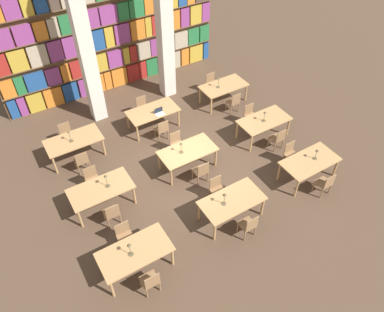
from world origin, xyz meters
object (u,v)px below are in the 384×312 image
object	(u,v)px
reading_table_4	(188,152)
desk_lamp_5	(265,115)
chair_3	(217,189)
reading_table_3	(101,190)
reading_table_5	(264,121)
desk_lamp_6	(69,134)
chair_1	(125,235)
pillar_center	(164,24)
reading_table_8	(223,87)
reading_table_2	(310,163)
reading_table_1	(232,202)
chair_10	(278,138)
chair_17	(212,83)
chair_16	(234,102)
desk_lamp_7	(218,81)
chair_5	(291,153)
desk_lamp_3	(106,179)
chair_11	(250,115)
chair_8	(201,171)
chair_9	(177,143)
reading_table_0	(135,253)
chair_12	(82,161)
desk_lamp_2	(317,153)
chair_4	(325,183)
laptop	(160,113)
desk_lamp_1	(224,197)
chair_15	(143,107)
desk_lamp_4	(181,146)
chair_2	(249,225)
chair_7	(92,179)
desk_lamp_0	(130,247)
pillar_left	(84,45)
chair_6	(112,213)
chair_14	(162,129)
reading_table_6	(74,142)
chair_0	(151,281)

from	to	relation	value
reading_table_4	desk_lamp_5	world-z (taller)	desk_lamp_5
chair_3	reading_table_3	xyz separation A→B (m)	(-3.05, 1.59, 0.22)
reading_table_5	desk_lamp_6	distance (m)	6.66
chair_1	pillar_center	bearing A→B (deg)	-127.68
pillar_center	reading_table_8	world-z (taller)	pillar_center
pillar_center	reading_table_2	bearing A→B (deg)	-77.29
reading_table_1	reading_table_4	xyz separation A→B (m)	(-0.02, 2.42, 0.00)
chair_10	chair_17	world-z (taller)	same
chair_16	desk_lamp_7	world-z (taller)	desk_lamp_7
chair_5	reading_table_3	xyz separation A→B (m)	(-6.00, 1.58, 0.22)
desk_lamp_3	chair_11	xyz separation A→B (m)	(5.93, 0.81, -0.63)
chair_10	desk_lamp_5	bearing A→B (deg)	96.07
chair_8	chair_9	size ratio (longest dim) A/B	1.00
chair_16	reading_table_0	bearing A→B (deg)	-145.80
chair_12	reading_table_4	bearing A→B (deg)	-28.85
chair_17	reading_table_0	bearing A→B (deg)	42.94
desk_lamp_2	chair_9	size ratio (longest dim) A/B	0.44
reading_table_4	chair_10	distance (m)	3.26
reading_table_0	reading_table_1	xyz separation A→B (m)	(3.06, 0.07, 0.00)
chair_1	chair_4	distance (m)	6.19
laptop	chair_8	bearing A→B (deg)	-91.97
reading_table_1	desk_lamp_1	distance (m)	0.47
chair_15	desk_lamp_4	bearing A→B (deg)	86.96
chair_2	chair_5	xyz separation A→B (m)	(2.95, 1.55, 0.00)
chair_2	chair_3	distance (m)	1.54
chair_5	chair_16	xyz separation A→B (m)	(0.10, 3.33, 0.00)
desk_lamp_4	desk_lamp_6	world-z (taller)	desk_lamp_6
reading_table_0	laptop	bearing A→B (deg)	55.68
chair_10	desk_lamp_4	bearing A→B (deg)	165.74
chair_4	desk_lamp_3	distance (m)	6.59
chair_5	desk_lamp_6	xyz separation A→B (m)	(-6.06, 4.03, 0.61)
reading_table_1	chair_7	xyz separation A→B (m)	(-3.03, 3.13, -0.22)
desk_lamp_0	chair_1	bearing A→B (deg)	79.71
reading_table_3	chair_11	xyz separation A→B (m)	(6.14, 0.78, -0.22)
reading_table_1	reading_table_3	world-z (taller)	same
desk_lamp_1	reading_table_2	distance (m)	3.32
pillar_center	chair_4	distance (m)	7.93
pillar_left	chair_2	xyz separation A→B (m)	(1.55, -7.38, -2.52)
chair_6	desk_lamp_3	bearing A→B (deg)	72.65
desk_lamp_7	reading_table_2	bearing A→B (deg)	-88.16
reading_table_3	chair_9	distance (m)	3.15
desk_lamp_1	chair_14	size ratio (longest dim) A/B	0.51
desk_lamp_1	reading_table_8	size ratio (longest dim) A/B	0.24
chair_8	chair_15	size ratio (longest dim) A/B	1.00
chair_9	desk_lamp_4	size ratio (longest dim) A/B	2.10
reading_table_6	chair_16	distance (m)	6.13
chair_0	chair_6	bearing A→B (deg)	90.04
reading_table_4	chair_1	bearing A→B (deg)	-150.36
chair_8	reading_table_8	bearing A→B (deg)	46.20
chair_8	reading_table_1	bearing A→B (deg)	-90.69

